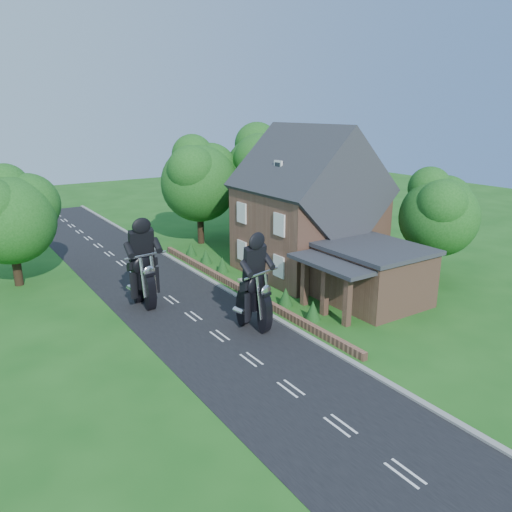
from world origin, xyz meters
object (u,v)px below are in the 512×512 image
annex (371,274)px  house (308,211)px  motorcycle_lead (254,315)px  motorcycle_follow (145,294)px  garden_wall (240,288)px

annex → house: bearing=84.8°
motorcycle_lead → motorcycle_follow: size_ratio=0.99×
garden_wall → motorcycle_follow: 6.08m
annex → motorcycle_lead: bearing=176.1°
garden_wall → motorcycle_follow: bearing=171.4°
house → motorcycle_lead: 11.17m
garden_wall → motorcycle_follow: size_ratio=12.82×
motorcycle_lead → motorcycle_follow: motorcycle_follow is taller
house → annex: 7.30m
garden_wall → annex: annex is taller
garden_wall → annex: size_ratio=3.12×
motorcycle_lead → motorcycle_follow: 7.15m
garden_wall → house: 7.52m
garden_wall → motorcycle_lead: size_ratio=13.00×
house → annex: house is taller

